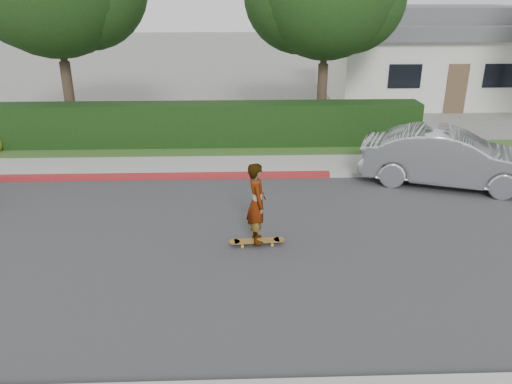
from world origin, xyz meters
TOP-DOWN VIEW (x-y plane):
  - ground at (0.00, 0.00)m, footprint 120.00×120.00m
  - road at (0.00, 0.00)m, footprint 60.00×8.00m
  - curb_far at (0.00, 4.10)m, footprint 60.00×0.20m
  - curb_red_section at (-5.00, 4.10)m, footprint 12.00×0.21m
  - sidewalk_far at (0.00, 5.00)m, footprint 60.00×1.60m
  - planting_strip at (0.00, 6.60)m, footprint 60.00×1.60m
  - hedge at (-3.00, 7.20)m, footprint 15.00×1.00m
  - house at (8.00, 16.00)m, footprint 10.60×8.60m
  - skateboard at (-1.22, 0.03)m, footprint 1.17×0.31m
  - skateboarder at (-1.22, 0.03)m, footprint 0.48×0.66m
  - car_silver at (4.08, 3.41)m, footprint 4.89×3.08m

SIDE VIEW (x-z plane):
  - ground at x=0.00m, z-range 0.00..0.00m
  - road at x=0.00m, z-range 0.00..0.01m
  - planting_strip at x=0.00m, z-range 0.00..0.10m
  - sidewalk_far at x=0.00m, z-range 0.00..0.12m
  - curb_far at x=0.00m, z-range 0.00..0.15m
  - curb_red_section at x=-5.00m, z-range 0.00..0.15m
  - skateboard at x=-1.22m, z-range 0.05..0.16m
  - hedge at x=-3.00m, z-range 0.00..1.50m
  - car_silver at x=4.08m, z-range 0.00..1.52m
  - skateboarder at x=-1.22m, z-range 0.12..1.81m
  - house at x=8.00m, z-range -0.05..4.25m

